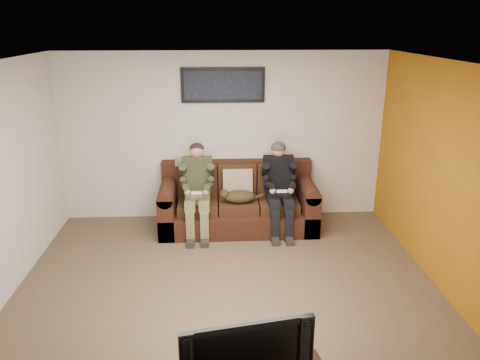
{
  "coord_description": "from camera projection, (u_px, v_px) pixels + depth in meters",
  "views": [
    {
      "loc": [
        -0.12,
        -4.82,
        3.0
      ],
      "look_at": [
        0.21,
        1.2,
        0.95
      ],
      "focal_mm": 35.0,
      "sensor_mm": 36.0,
      "label": 1
    }
  ],
  "objects": [
    {
      "name": "sofa",
      "position": [
        238.0,
        203.0,
        7.16
      ],
      "size": [
        2.33,
        1.01,
        0.95
      ],
      "color": "#351910",
      "rests_on": "ground"
    },
    {
      "name": "throw_blanket",
      "position": [
        191.0,
        161.0,
        7.21
      ],
      "size": [
        0.48,
        0.23,
        0.08
      ],
      "primitive_type": "cube",
      "color": "tan",
      "rests_on": "sofa"
    },
    {
      "name": "wall_front",
      "position": [
        237.0,
        302.0,
        2.98
      ],
      "size": [
        5.0,
        0.0,
        5.0
      ],
      "primitive_type": "plane",
      "rotation": [
        -1.57,
        0.0,
        0.0
      ],
      "color": "beige",
      "rests_on": "ground"
    },
    {
      "name": "wall_back",
      "position": [
        223.0,
        137.0,
        7.24
      ],
      "size": [
        5.0,
        0.0,
        5.0
      ],
      "primitive_type": "plane",
      "rotation": [
        1.57,
        0.0,
        0.0
      ],
      "color": "beige",
      "rests_on": "ground"
    },
    {
      "name": "person_right",
      "position": [
        279.0,
        182.0,
        6.88
      ],
      "size": [
        0.51,
        0.86,
        1.33
      ],
      "color": "black",
      "rests_on": "sofa"
    },
    {
      "name": "framed_poster",
      "position": [
        223.0,
        85.0,
        6.95
      ],
      "size": [
        1.25,
        0.05,
        0.52
      ],
      "color": "black",
      "rests_on": "wall_back"
    },
    {
      "name": "throw_pillow",
      "position": [
        238.0,
        183.0,
        7.09
      ],
      "size": [
        0.44,
        0.21,
        0.44
      ],
      "primitive_type": "cube",
      "rotation": [
        -0.21,
        0.0,
        0.0
      ],
      "color": "tan",
      "rests_on": "sofa"
    },
    {
      "name": "accent_wall_right",
      "position": [
        449.0,
        181.0,
        5.24
      ],
      "size": [
        0.0,
        4.5,
        4.5
      ],
      "primitive_type": "plane",
      "rotation": [
        1.57,
        0.0,
        -1.57
      ],
      "color": "#A66410",
      "rests_on": "ground"
    },
    {
      "name": "television",
      "position": [
        245.0,
        349.0,
        3.46
      ],
      "size": [
        1.0,
        0.3,
        0.57
      ],
      "primitive_type": "imported",
      "rotation": [
        0.0,
        0.0,
        0.18
      ],
      "color": "black",
      "rests_on": "tv_stand"
    },
    {
      "name": "floor",
      "position": [
        228.0,
        289.0,
        5.53
      ],
      "size": [
        5.0,
        5.0,
        0.0
      ],
      "primitive_type": "plane",
      "color": "brown",
      "rests_on": "ground"
    },
    {
      "name": "cat",
      "position": [
        238.0,
        196.0,
        6.86
      ],
      "size": [
        0.66,
        0.26,
        0.24
      ],
      "color": "#47391C",
      "rests_on": "sofa"
    },
    {
      "name": "person_left",
      "position": [
        197.0,
        184.0,
        6.82
      ],
      "size": [
        0.51,
        0.87,
        1.32
      ],
      "color": "olive",
      "rests_on": "sofa"
    },
    {
      "name": "ceiling",
      "position": [
        226.0,
        63.0,
        4.69
      ],
      "size": [
        5.0,
        5.0,
        0.0
      ],
      "primitive_type": "plane",
      "rotation": [
        3.14,
        0.0,
        0.0
      ],
      "color": "silver",
      "rests_on": "ground"
    },
    {
      "name": "wall_right",
      "position": [
        450.0,
        181.0,
        5.24
      ],
      "size": [
        0.0,
        4.5,
        4.5
      ],
      "primitive_type": "plane",
      "rotation": [
        1.57,
        0.0,
        -1.57
      ],
      "color": "beige",
      "rests_on": "ground"
    }
  ]
}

